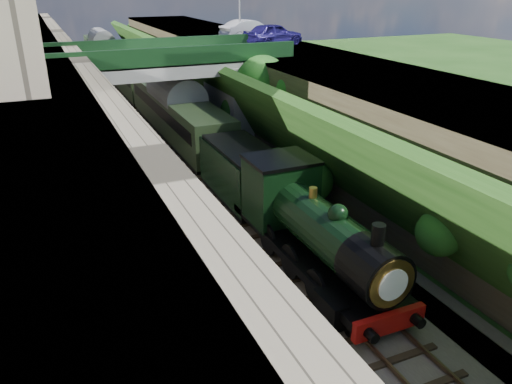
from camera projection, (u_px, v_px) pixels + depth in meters
name	position (u px, v px, depth m)	size (l,w,h in m)	color
ground	(360.00, 361.00, 15.69)	(160.00, 160.00, 0.00)	#1E4714
trackbed	(182.00, 163.00, 32.49)	(10.00, 90.00, 0.20)	#473F38
retaining_wall	(88.00, 121.00, 29.11)	(1.00, 90.00, 7.00)	#756B56
street_plateau_left	(22.00, 127.00, 27.81)	(6.00, 90.00, 7.00)	#262628
street_plateau_right	(311.00, 103.00, 34.83)	(8.00, 90.00, 6.25)	#262628
embankment_slope	(245.00, 115.00, 34.17)	(4.78, 91.35, 6.45)	#1E4714
track_left	(152.00, 165.00, 31.69)	(2.50, 90.00, 0.20)	black
track_right	(200.00, 158.00, 32.87)	(2.50, 90.00, 0.20)	black
road_bridge	(176.00, 89.00, 34.65)	(16.00, 6.40, 7.25)	gray
tree	(263.00, 85.00, 33.17)	(3.60, 3.80, 6.60)	black
lamppost	(240.00, 0.00, 41.23)	(0.87, 0.15, 6.00)	gray
car_blue	(273.00, 34.00, 39.48)	(2.03, 5.04, 1.72)	navy
car_silver	(249.00, 30.00, 43.24)	(1.78, 5.10, 1.68)	silver
locomotive	(313.00, 231.00, 19.75)	(3.10, 10.22, 3.83)	black
tender	(243.00, 176.00, 26.06)	(2.70, 6.00, 3.05)	black
coach_front	(177.00, 114.00, 36.49)	(2.90, 18.00, 3.70)	black
coach_middle	(129.00, 73.00, 52.32)	(2.90, 18.00, 3.70)	black
coach_rear	(103.00, 52.00, 68.14)	(2.90, 18.00, 3.70)	black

